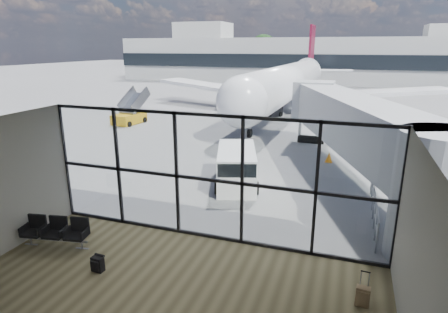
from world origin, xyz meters
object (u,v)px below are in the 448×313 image
Objects in this scene: airliner at (289,82)px; suitcase at (363,296)px; seating_row at (57,230)px; belt_loader at (270,111)px; mobile_stairs at (130,117)px; service_van at (237,167)px; backpack at (98,264)px.

suitcase is at bearing -75.14° from airliner.
seating_row is 26.24m from belt_loader.
airliner is 17.24m from mobile_stairs.
belt_loader is at bearing 79.62° from service_van.
service_van is at bearing 132.52° from suitcase.
airliner reaches higher than seating_row.
seating_row is 0.62× the size of mobile_stairs.
suitcase is 32.28m from airliner.
mobile_stairs is at bearing -132.01° from airliner.
service_van is at bearing 50.91° from seating_row.
suitcase is 9.49m from service_van.
service_van is at bearing -59.10° from belt_loader.
seating_row is 0.51× the size of service_van.
mobile_stairs reaches higher than suitcase.
backpack is 32.38m from airliner.
backpack is 0.01× the size of airliner.
backpack is at bearing -88.76° from airliner.
backpack is 0.12× the size of service_van.
mobile_stairs is (-11.03, -7.15, 0.05)m from belt_loader.
airliner reaches higher than belt_loader.
service_van is at bearing -84.57° from airliner.
suitcase is 0.22× the size of service_van.
suitcase is at bearing -49.00° from belt_loader.
airliner is 5.75m from belt_loader.
belt_loader is (-0.52, 27.07, 0.30)m from backpack.
mobile_stairs reaches higher than seating_row.
suitcase is at bearing -69.96° from service_van.
belt_loader is at bearing 94.83° from backpack.
airliner reaches higher than mobile_stairs.
airliner is 9.75× the size of belt_loader.
seating_row is 0.61× the size of belt_loader.
suitcase is 0.26× the size of belt_loader.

